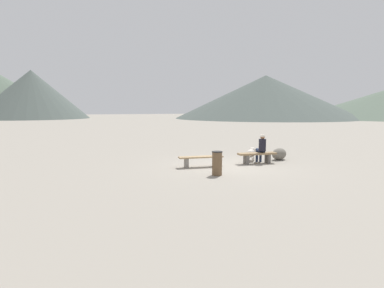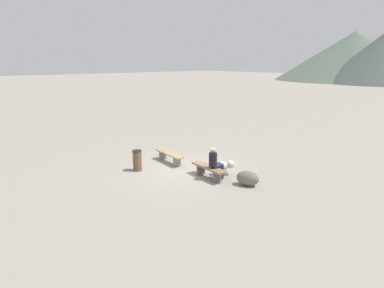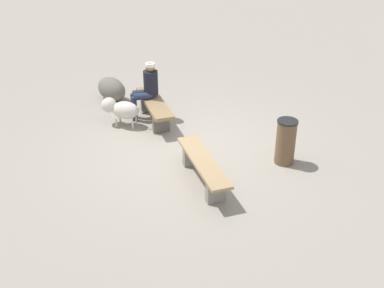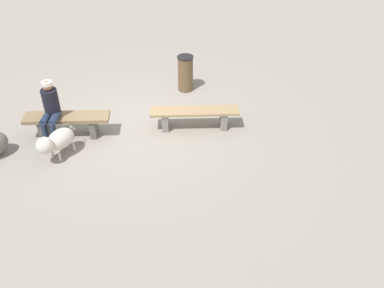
% 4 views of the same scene
% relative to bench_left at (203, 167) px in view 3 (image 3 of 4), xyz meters
% --- Properties ---
extents(ground, '(210.00, 210.00, 0.06)m').
position_rel_bench_left_xyz_m(ground, '(1.16, -0.24, -0.34)').
color(ground, gray).
extents(bench_left, '(1.86, 0.58, 0.45)m').
position_rel_bench_left_xyz_m(bench_left, '(0.00, 0.00, 0.00)').
color(bench_left, gray).
rests_on(bench_left, ground).
extents(bench_right, '(1.74, 0.59, 0.48)m').
position_rel_bench_left_xyz_m(bench_right, '(2.59, -0.12, 0.03)').
color(bench_right, '#605B56').
rests_on(bench_right, ground).
extents(seated_person, '(0.39, 0.61, 1.26)m').
position_rel_bench_left_xyz_m(seated_person, '(2.85, -0.05, 0.41)').
color(seated_person, black).
rests_on(seated_person, ground).
extents(dog, '(0.74, 0.78, 0.60)m').
position_rel_bench_left_xyz_m(dog, '(2.73, 0.59, 0.07)').
color(dog, beige).
rests_on(dog, ground).
extents(trash_bin, '(0.38, 0.38, 0.87)m').
position_rel_bench_left_xyz_m(trash_bin, '(-0.05, -1.67, 0.12)').
color(trash_bin, brown).
rests_on(trash_bin, ground).
extents(boulder, '(0.96, 0.75, 0.55)m').
position_rel_bench_left_xyz_m(boulder, '(4.09, 0.37, -0.04)').
color(boulder, '#6B665B').
rests_on(boulder, ground).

